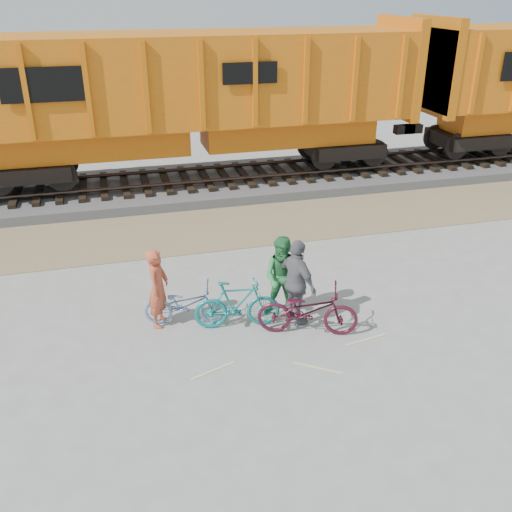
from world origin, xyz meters
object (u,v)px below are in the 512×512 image
object	(u,v)px
bicycle_teal	(237,304)
hopper_car_center	(194,96)
bicycle_maroon	(308,310)
person_woman	(297,283)
person_solo	(158,288)
person_man	(284,278)
bicycle_blue	(186,304)

from	to	relation	value
bicycle_teal	hopper_car_center	bearing A→B (deg)	3.48
bicycle_teal	bicycle_maroon	xyz separation A→B (m)	(1.25, -0.56, -0.00)
bicycle_teal	person_woman	world-z (taller)	person_woman
bicycle_teal	person_solo	distance (m)	1.56
person_man	person_woman	xyz separation A→B (m)	(0.15, -0.36, 0.04)
bicycle_blue	bicycle_teal	world-z (taller)	bicycle_teal
bicycle_maroon	person_woman	world-z (taller)	person_woman
bicycle_maroon	hopper_car_center	bearing A→B (deg)	22.89
hopper_car_center	person_woman	bearing A→B (deg)	-86.66
person_woman	person_solo	bearing A→B (deg)	53.81
bicycle_maroon	person_woman	distance (m)	0.57
bicycle_maroon	person_woman	bearing A→B (deg)	33.11
bicycle_maroon	person_woman	size ratio (longest dim) A/B	1.07
person_man	person_woman	bearing A→B (deg)	-39.21
person_man	bicycle_blue	bearing A→B (deg)	-157.41
person_man	person_solo	bearing A→B (deg)	-158.58
hopper_car_center	person_man	distance (m)	8.60
bicycle_blue	bicycle_maroon	bearing A→B (deg)	-100.36
hopper_car_center	bicycle_teal	distance (m)	8.90
hopper_car_center	person_solo	world-z (taller)	hopper_car_center
bicycle_teal	person_solo	world-z (taller)	person_solo
bicycle_maroon	person_man	bearing A→B (deg)	37.28
bicycle_maroon	bicycle_blue	bearing A→B (deg)	85.62
bicycle_maroon	person_solo	distance (m)	2.92
bicycle_blue	person_woman	distance (m)	2.22
bicycle_maroon	person_man	size ratio (longest dim) A/B	1.12
bicycle_teal	person_man	world-z (taller)	person_man
bicycle_teal	person_man	size ratio (longest dim) A/B	0.98
person_solo	bicycle_blue	bearing A→B (deg)	-76.93
person_woman	bicycle_blue	bearing A→B (deg)	53.15
bicycle_blue	hopper_car_center	bearing A→B (deg)	1.97
hopper_car_center	bicycle_teal	xyz separation A→B (m)	(-0.64, -8.52, -2.50)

